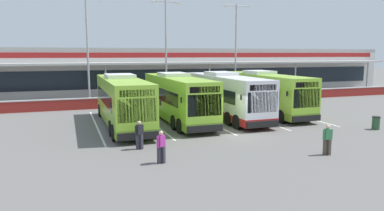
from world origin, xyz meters
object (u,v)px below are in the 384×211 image
at_px(litter_bin, 376,123).
at_px(coach_bus_leftmost, 122,102).
at_px(coach_bus_right_centre, 264,93).
at_px(coach_bus_left_centre, 177,98).
at_px(pedestrian_child, 139,134).
at_px(lamp_post_centre, 166,45).
at_px(lamp_post_east, 236,45).
at_px(pedestrian_near_bin, 327,139).
at_px(lamp_post_west, 87,44).
at_px(pedestrian_in_dark_coat, 161,146).
at_px(coach_bus_centre, 225,96).

bearing_deg(litter_bin, coach_bus_leftmost, 156.18).
height_order(coach_bus_leftmost, coach_bus_right_centre, same).
xyz_separation_m(coach_bus_left_centre, litter_bin, (12.23, -7.96, -1.32)).
bearing_deg(coach_bus_left_centre, litter_bin, -33.06).
bearing_deg(pedestrian_child, litter_bin, -1.17).
bearing_deg(lamp_post_centre, lamp_post_east, 2.81).
relative_size(coach_bus_left_centre, pedestrian_near_bin, 7.50).
relative_size(coach_bus_leftmost, pedestrian_child, 7.50).
distance_m(coach_bus_right_centre, lamp_post_west, 18.31).
height_order(coach_bus_right_centre, lamp_post_centre, lamp_post_centre).
height_order(coach_bus_right_centre, lamp_post_east, lamp_post_east).
distance_m(pedestrian_in_dark_coat, lamp_post_west, 22.41).
height_order(coach_bus_left_centre, litter_bin, coach_bus_left_centre).
bearing_deg(lamp_post_centre, coach_bus_right_centre, -58.80).
bearing_deg(coach_bus_centre, pedestrian_child, -138.99).
bearing_deg(lamp_post_east, pedestrian_child, -128.82).
relative_size(coach_bus_centre, lamp_post_centre, 1.11).
bearing_deg(pedestrian_near_bin, lamp_post_centre, 95.75).
distance_m(pedestrian_child, litter_bin, 16.80).
bearing_deg(coach_bus_right_centre, litter_bin, -66.71).
bearing_deg(pedestrian_in_dark_coat, lamp_post_west, 95.19).
bearing_deg(pedestrian_in_dark_coat, pedestrian_near_bin, -9.95).
bearing_deg(coach_bus_left_centre, pedestrian_child, -120.91).
distance_m(pedestrian_near_bin, lamp_post_west, 26.04).
xyz_separation_m(coach_bus_leftmost, lamp_post_centre, (6.64, 11.74, 4.50)).
relative_size(coach_bus_leftmost, coach_bus_centre, 1.00).
distance_m(pedestrian_near_bin, lamp_post_centre, 23.91).
bearing_deg(coach_bus_left_centre, pedestrian_in_dark_coat, -111.14).
relative_size(pedestrian_in_dark_coat, litter_bin, 1.74).
height_order(pedestrian_near_bin, litter_bin, pedestrian_near_bin).
distance_m(coach_bus_centre, pedestrian_near_bin, 12.11).
bearing_deg(coach_bus_leftmost, lamp_post_centre, 60.52).
height_order(coach_bus_right_centre, pedestrian_in_dark_coat, coach_bus_right_centre).
distance_m(pedestrian_in_dark_coat, litter_bin, 16.51).
xyz_separation_m(coach_bus_centre, pedestrian_near_bin, (0.30, -12.07, -0.91)).
distance_m(coach_bus_right_centre, pedestrian_child, 15.54).
xyz_separation_m(pedestrian_child, lamp_post_east, (15.43, 19.18, 5.42)).
xyz_separation_m(pedestrian_in_dark_coat, lamp_post_centre, (6.28, 21.66, 5.42)).
bearing_deg(lamp_post_centre, litter_bin, -62.32).
xyz_separation_m(coach_bus_left_centre, pedestrian_child, (-4.56, -7.62, -0.91)).
height_order(pedestrian_in_dark_coat, litter_bin, pedestrian_in_dark_coat).
height_order(pedestrian_child, litter_bin, pedestrian_child).
distance_m(coach_bus_left_centre, litter_bin, 14.65).
bearing_deg(coach_bus_right_centre, pedestrian_near_bin, -106.78).
distance_m(coach_bus_right_centre, lamp_post_centre, 12.83).
bearing_deg(coach_bus_right_centre, coach_bus_leftmost, -173.49).
distance_m(pedestrian_in_dark_coat, lamp_post_east, 27.21).
height_order(coach_bus_right_centre, litter_bin, coach_bus_right_centre).
bearing_deg(lamp_post_west, lamp_post_centre, 0.07).
bearing_deg(lamp_post_west, pedestrian_near_bin, -65.45).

